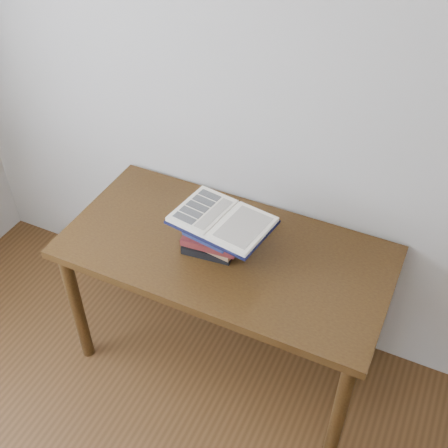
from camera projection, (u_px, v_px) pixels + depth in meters
The scene contains 3 objects.
desk at pixel (226, 265), 2.45m from camera, with size 1.41×0.70×0.75m.
book_stack at pixel (213, 233), 2.32m from camera, with size 0.26×0.20×0.19m.
open_book at pixel (222, 220), 2.22m from camera, with size 0.42×0.32×0.03m.
Camera 1 is at (0.65, -0.18, 2.41)m, focal length 45.00 mm.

